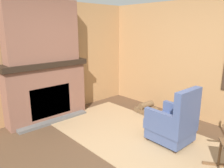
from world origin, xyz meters
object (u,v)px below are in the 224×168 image
firewood_stack (146,109)px  storage_case (57,57)px  oil_lamp_vase (14,59)px  armchair (173,124)px

firewood_stack → storage_case: (-1.31, -1.53, 1.22)m
oil_lamp_vase → storage_case: bearing=90.0°
oil_lamp_vase → storage_case: (0.00, 0.90, -0.05)m
armchair → firewood_stack: (-1.18, 0.76, -0.26)m
oil_lamp_vase → firewood_stack: bearing=61.8°
oil_lamp_vase → armchair: bearing=33.9°
armchair → firewood_stack: bearing=-31.3°
firewood_stack → oil_lamp_vase: oil_lamp_vase is taller
storage_case → armchair: bearing=17.2°
armchair → oil_lamp_vase: size_ratio=3.29×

